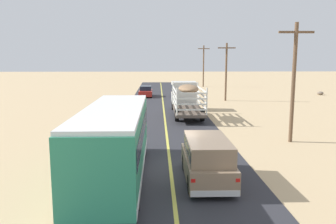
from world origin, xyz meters
The scene contains 11 objects.
ground_plane centered at (0.00, 0.00, 0.00)m, with size 240.00×240.00×0.00m, color tan.
road_surface centered at (0.00, 0.00, 0.01)m, with size 8.00×120.00×0.02m, color #2D2D33.
road_centre_line centered at (0.00, 0.00, 0.02)m, with size 0.16×117.60×0.00m, color #D8CC4C.
suv_near centered at (1.52, -1.53, 1.09)m, with size 1.90×4.62×1.93m.
livestock_truck centered at (2.09, 17.43, 1.79)m, with size 2.53×9.70×3.02m.
bus centered at (-2.52, -1.00, 1.75)m, with size 2.54×10.00×3.21m.
car_far centered at (-2.32, 31.94, 0.69)m, with size 1.80×4.40×1.46m.
power_pole_near centered at (7.94, 5.52, 4.05)m, with size 2.20×0.24×7.53m.
power_pole_mid centered at (7.94, 27.00, 3.87)m, with size 2.20×0.24×7.18m.
power_pole_far centered at (7.94, 48.49, 4.11)m, with size 2.20×0.24×7.65m.
boulder_far_horizon centered at (23.21, 33.43, 0.25)m, with size 0.90×0.85×0.50m, color #756656.
Camera 1 is at (-0.60, -15.77, 5.36)m, focal length 36.56 mm.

